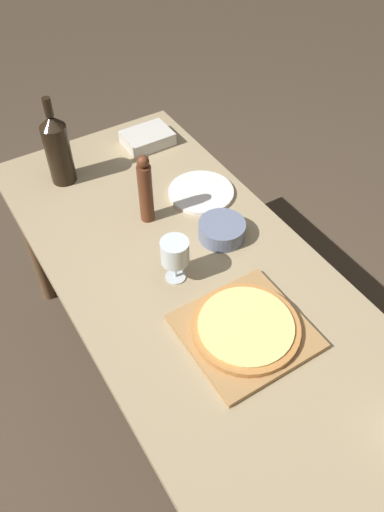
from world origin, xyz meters
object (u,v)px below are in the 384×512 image
object	(u,v)px
pizza	(246,327)
wine_bottle	(58,148)
pepper_mill	(147,190)
wine_glass	(175,253)
small_bowl	(222,230)

from	to	relation	value
pizza	wine_bottle	xyz separation A→B (m)	(-0.16, 0.88, 0.10)
pizza	pepper_mill	size ratio (longest dim) A/B	1.17
pizza	wine_bottle	world-z (taller)	wine_bottle
wine_glass	wine_bottle	bearing A→B (deg)	99.79
pizza	pepper_mill	distance (m)	0.55
pizza	wine_glass	bearing A→B (deg)	102.17
pepper_mill	small_bowl	world-z (taller)	pepper_mill
wine_glass	small_bowl	bearing A→B (deg)	18.37
wine_glass	pizza	bearing A→B (deg)	-77.83
pizza	wine_bottle	size ratio (longest dim) A/B	0.91
wine_bottle	wine_glass	world-z (taller)	wine_bottle
wine_bottle	pepper_mill	distance (m)	0.37
wine_bottle	wine_glass	bearing A→B (deg)	-80.21
pepper_mill	wine_glass	bearing A→B (deg)	-101.74
wine_bottle	small_bowl	world-z (taller)	wine_bottle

